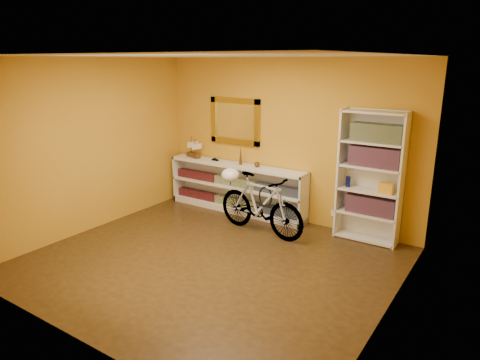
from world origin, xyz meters
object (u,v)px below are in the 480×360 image
Objects in this scene: console_unit at (236,188)px; bookcase at (370,177)px; helmet at (230,175)px; bicycle at (260,204)px.

bookcase reaches higher than console_unit.
helmet reaches higher than console_unit.
bicycle reaches higher than helmet.
console_unit is 1.37× the size of bookcase.
bicycle is at bearing -155.45° from bookcase.
bicycle is 5.49× the size of helmet.
bookcase is 2.10m from helmet.
bookcase is 6.62× the size of helmet.
helmet is at bearing -164.04° from bookcase.
console_unit is at bearing -179.37° from bookcase.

